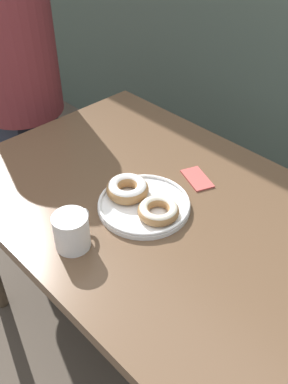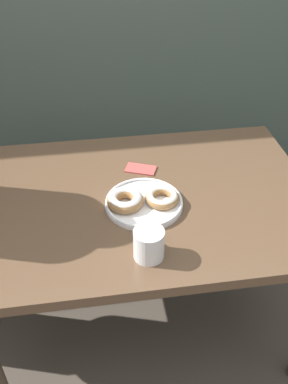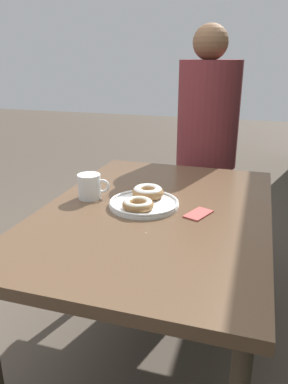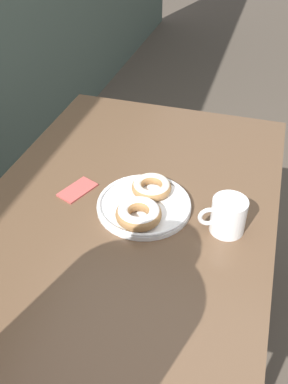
# 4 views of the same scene
# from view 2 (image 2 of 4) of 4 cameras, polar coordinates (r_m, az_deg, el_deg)

# --- Properties ---
(ground_plane) EXTENTS (14.00, 14.00, 0.00)m
(ground_plane) POSITION_cam_2_polar(r_m,az_deg,el_deg) (1.99, 0.74, -19.92)
(ground_plane) COLOR #4C4238
(dining_table) EXTENTS (1.25, 0.86, 0.72)m
(dining_table) POSITION_cam_2_polar(r_m,az_deg,el_deg) (1.60, 0.00, -2.47)
(dining_table) COLOR brown
(dining_table) RESTS_ON ground_plane
(donut_plate) EXTENTS (0.28, 0.28, 0.06)m
(donut_plate) POSITION_cam_2_polar(r_m,az_deg,el_deg) (1.50, -0.25, -1.15)
(donut_plate) COLOR white
(donut_plate) RESTS_ON dining_table
(coffee_mug) EXTENTS (0.09, 0.13, 0.10)m
(coffee_mug) POSITION_cam_2_polar(r_m,az_deg,el_deg) (1.30, 0.60, -6.84)
(coffee_mug) COLOR white
(coffee_mug) RESTS_ON dining_table
(napkin) EXTENTS (0.13, 0.10, 0.01)m
(napkin) POSITION_cam_2_polar(r_m,az_deg,el_deg) (1.69, -0.45, 3.07)
(napkin) COLOR #BC4C47
(napkin) RESTS_ON dining_table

